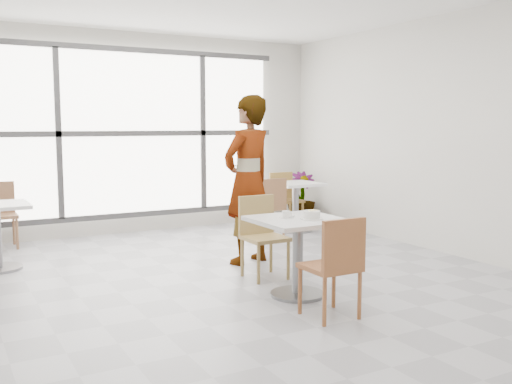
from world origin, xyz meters
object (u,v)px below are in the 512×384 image
chair_far (261,231)px  plant_right (301,197)px  person (248,180)px  main_table (298,242)px  coffee_cup (286,215)px  chair_near (336,261)px  bg_chair_right_near (270,204)px  bg_table_right (295,200)px  bg_chair_right_far (284,196)px  oatmeal_bowl (312,215)px

chair_far → plant_right: bearing=49.5°
chair_far → person: (0.17, 0.61, 0.48)m
main_table → coffee_cup: 0.28m
chair_near → chair_far: size_ratio=1.00×
main_table → coffee_cup: size_ratio=5.03×
person → bg_chair_right_near: (0.98, 1.16, -0.48)m
person → bg_table_right: 2.22m
plant_right → person: bearing=-135.7°
chair_far → coffee_cup: bearing=-100.6°
chair_near → bg_chair_right_far: 4.43m
chair_near → bg_table_right: size_ratio=1.16×
bg_chair_right_near → coffee_cup: bearing=62.8°
person → chair_near: bearing=62.4°
chair_near → bg_chair_right_far: same height
oatmeal_bowl → bg_chair_right_near: bg_chair_right_near is taller
person → plant_right: person is taller
chair_near → coffee_cup: size_ratio=5.47×
bg_chair_right_far → person: bearing=-131.8°
chair_far → oatmeal_bowl: bearing=-88.2°
bg_chair_right_near → plant_right: (1.16, 0.92, -0.08)m
person → bg_table_right: (1.60, 1.45, -0.50)m
main_table → bg_chair_right_far: bg_chair_right_far is taller
coffee_cup → bg_chair_right_far: bg_chair_right_far is taller
bg_chair_right_far → plant_right: bg_chair_right_far is taller
chair_far → coffee_cup: (-0.13, -0.72, 0.28)m
main_table → bg_chair_right_near: (1.19, 2.57, -0.02)m
bg_table_right → bg_chair_right_far: (0.05, 0.40, 0.01)m
chair_far → bg_table_right: 2.72m
coffee_cup → person: bearing=77.1°
main_table → bg_table_right: 3.39m
chair_near → bg_chair_right_near: 3.53m
bg_table_right → bg_chair_right_near: bearing=-155.5°
chair_far → bg_table_right: size_ratio=1.16×
plant_right → bg_table_right: bearing=-130.0°
chair_near → bg_table_right: 4.06m
plant_right → chair_near: bearing=-120.2°
chair_near → coffee_cup: chair_near is taller
bg_chair_right_near → bg_table_right: bearing=-155.5°
oatmeal_bowl → bg_chair_right_near: (1.12, 2.68, -0.29)m
main_table → chair_far: 0.79m
bg_table_right → plant_right: bearing=50.0°
main_table → bg_chair_right_near: size_ratio=0.92×
bg_table_right → main_table: bearing=-122.6°
coffee_cup → person: (0.31, 1.33, 0.20)m
person → bg_chair_right_far: (1.65, 1.85, -0.48)m
chair_near → bg_table_right: bearing=-118.2°
chair_near → plant_right: chair_near is taller
main_table → chair_near: size_ratio=0.92×
person → plant_right: size_ratio=2.33×
bg_table_right → bg_chair_right_near: bg_chair_right_near is taller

